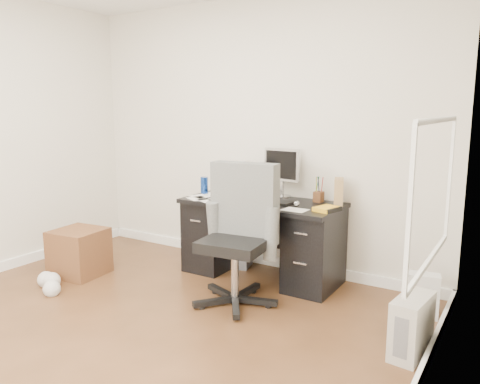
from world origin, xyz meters
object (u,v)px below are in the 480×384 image
at_px(office_chair, 235,236).
at_px(wicker_basket, 79,252).
at_px(pc_tower, 412,326).
at_px(desk, 261,237).
at_px(lcd_monitor, 282,173).
at_px(keyboard, 268,201).

height_order(office_chair, wicker_basket, office_chair).
relative_size(office_chair, pc_tower, 2.90).
bearing_deg(desk, office_chair, -79.16).
bearing_deg(office_chair, wicker_basket, -179.15).
bearing_deg(wicker_basket, pc_tower, 2.34).
bearing_deg(pc_tower, office_chair, -176.44).
distance_m(lcd_monitor, wicker_basket, 2.13).
distance_m(desk, keyboard, 0.38).
height_order(pc_tower, wicker_basket, wicker_basket).
relative_size(desk, office_chair, 1.28).
bearing_deg(keyboard, desk, 162.65).
bearing_deg(wicker_basket, keyboard, 27.43).
bearing_deg(keyboard, wicker_basket, -146.14).
height_order(keyboard, pc_tower, keyboard).
xyz_separation_m(pc_tower, wicker_basket, (-3.11, -0.13, 0.02)).
relative_size(desk, lcd_monitor, 3.06).
distance_m(desk, lcd_monitor, 0.65).
bearing_deg(desk, pc_tower, -25.98).
bearing_deg(wicker_basket, office_chair, 6.99).
xyz_separation_m(desk, lcd_monitor, (0.08, 0.26, 0.60)).
height_order(lcd_monitor, pc_tower, lcd_monitor).
bearing_deg(office_chair, desk, 94.70).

